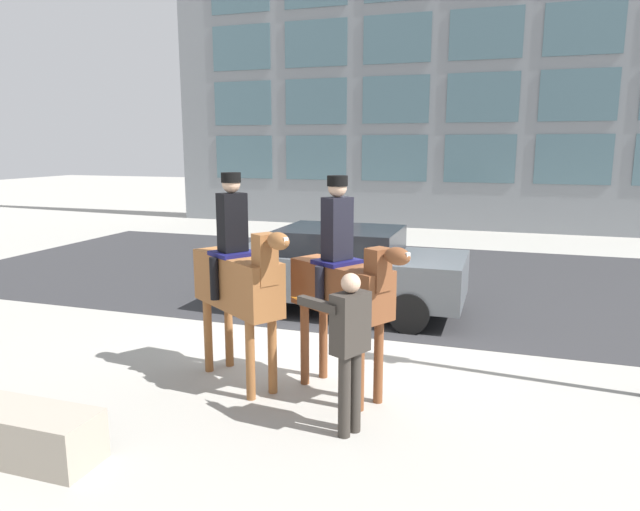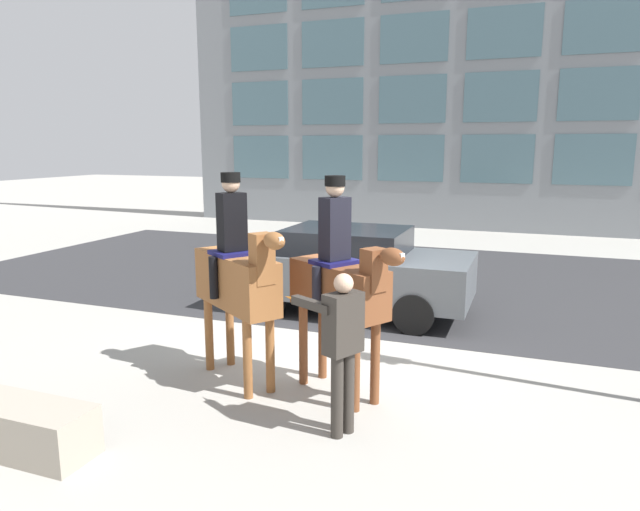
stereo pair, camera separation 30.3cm
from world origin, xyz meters
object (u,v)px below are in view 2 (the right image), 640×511
Objects in this scene: mounted_horse_companion at (340,283)px; pedestrian_bystander at (341,341)px; street_car_near_lane at (351,268)px; mounted_horse_lead at (237,276)px.

mounted_horse_companion is 1.05m from pedestrian_bystander.
mounted_horse_companion is at bearing -43.12° from pedestrian_bystander.
mounted_horse_companion reaches higher than pedestrian_bystander.
pedestrian_bystander is 0.41× the size of street_car_near_lane.
street_car_near_lane is (-1.25, 4.31, -0.21)m from pedestrian_bystander.
mounted_horse_lead is 1.01× the size of mounted_horse_companion.
pedestrian_bystander is (0.33, -0.93, -0.37)m from mounted_horse_companion.
mounted_horse_lead is 1.89m from pedestrian_bystander.
pedestrian_bystander reaches higher than street_car_near_lane.
mounted_horse_lead is at bearing -145.55° from mounted_horse_companion.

